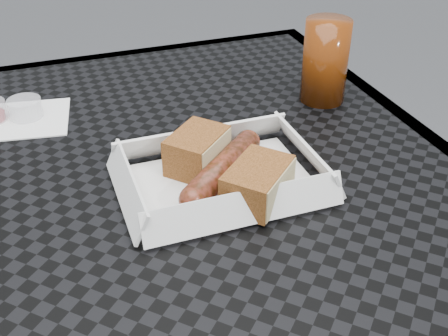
{
  "coord_description": "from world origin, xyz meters",
  "views": [
    {
      "loc": [
        -0.13,
        -0.62,
        1.15
      ],
      "look_at": [
        0.07,
        -0.09,
        0.78
      ],
      "focal_mm": 45.0,
      "sensor_mm": 36.0,
      "label": 1
    }
  ],
  "objects_px": {
    "bratwurst": "(222,169)",
    "drink_glass": "(325,61)",
    "food_tray": "(221,183)",
    "patio_table": "(158,205)"
  },
  "relations": [
    {
      "from": "food_tray",
      "to": "bratwurst",
      "type": "distance_m",
      "value": 0.02
    },
    {
      "from": "food_tray",
      "to": "drink_glass",
      "type": "xyz_separation_m",
      "value": [
        0.23,
        0.17,
        0.06
      ]
    },
    {
      "from": "patio_table",
      "to": "food_tray",
      "type": "xyz_separation_m",
      "value": [
        0.07,
        -0.08,
        0.08
      ]
    },
    {
      "from": "food_tray",
      "to": "bratwurst",
      "type": "relative_size",
      "value": 1.57
    },
    {
      "from": "bratwurst",
      "to": "drink_glass",
      "type": "relative_size",
      "value": 1.08
    },
    {
      "from": "patio_table",
      "to": "bratwurst",
      "type": "bearing_deg",
      "value": -49.19
    },
    {
      "from": "bratwurst",
      "to": "drink_glass",
      "type": "distance_m",
      "value": 0.29
    },
    {
      "from": "patio_table",
      "to": "bratwurst",
      "type": "height_order",
      "value": "bratwurst"
    },
    {
      "from": "food_tray",
      "to": "drink_glass",
      "type": "height_order",
      "value": "drink_glass"
    },
    {
      "from": "patio_table",
      "to": "bratwurst",
      "type": "relative_size",
      "value": 5.7
    }
  ]
}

